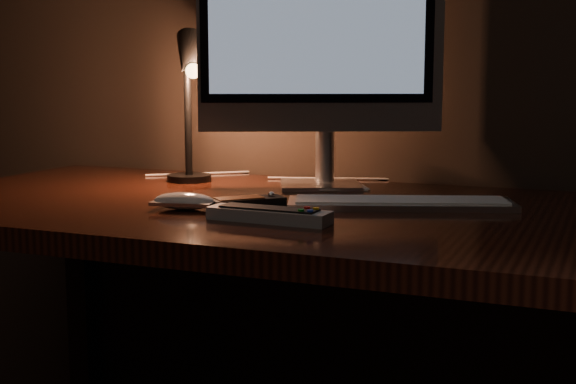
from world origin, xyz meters
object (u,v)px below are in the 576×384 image
at_px(mouse, 184,204).
at_px(media_remote, 248,202).
at_px(monitor, 320,35).
at_px(tv_remote, 269,215).
at_px(desk, 316,265).
at_px(keyboard, 401,203).
at_px(desk_lamp, 190,79).

distance_m(mouse, media_remote, 0.12).
xyz_separation_m(monitor, tv_remote, (0.06, -0.41, -0.31)).
distance_m(desk, keyboard, 0.22).
distance_m(desk, desk_lamp, 0.50).
distance_m(keyboard, desk_lamp, 0.57).
xyz_separation_m(media_remote, desk_lamp, (-0.25, 0.24, 0.22)).
bearing_deg(media_remote, desk, 7.20).
height_order(keyboard, tv_remote, tv_remote).
xyz_separation_m(keyboard, mouse, (-0.35, -0.17, 0.00)).
height_order(media_remote, desk_lamp, desk_lamp).
height_order(monitor, keyboard, monitor).
xyz_separation_m(desk, mouse, (-0.18, -0.19, 0.14)).
distance_m(tv_remote, desk_lamp, 0.54).
bearing_deg(desk, media_remote, -125.98).
bearing_deg(desk_lamp, tv_remote, -68.00).
relative_size(mouse, media_remote, 0.85).
height_order(tv_remote, desk_lamp, desk_lamp).
height_order(keyboard, media_remote, media_remote).
xyz_separation_m(desk, monitor, (-0.06, 0.17, 0.45)).
bearing_deg(mouse, monitor, 60.48).
height_order(monitor, desk_lamp, monitor).
bearing_deg(desk, tv_remote, -88.52).
xyz_separation_m(monitor, mouse, (-0.13, -0.36, -0.31)).
bearing_deg(media_remote, desk_lamp, 89.73).
distance_m(media_remote, tv_remote, 0.15).
distance_m(mouse, tv_remote, 0.19).
distance_m(monitor, keyboard, 0.43).
bearing_deg(keyboard, tv_remote, -146.08).
bearing_deg(desk_lamp, desk, -40.50).
xyz_separation_m(media_remote, tv_remote, (0.10, -0.12, 0.00)).
bearing_deg(monitor, mouse, -133.21).
bearing_deg(tv_remote, desk_lamp, 135.87).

